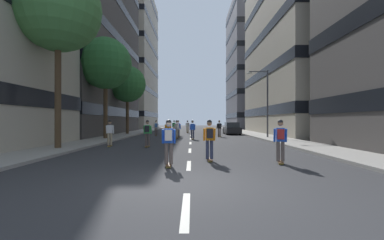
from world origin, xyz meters
The scene contains 26 objects.
ground_plane centered at (0.00, 22.25, 0.00)m, with size 133.50×133.50×0.00m, color #333335.
sidewalk_left centered at (-7.80, 25.03, 0.07)m, with size 2.83×61.19×0.14m, color #9E9991.
sidewalk_right centered at (7.80, 25.03, 0.07)m, with size 2.83×61.19×0.14m, color #9E9991.
lane_markings centered at (0.00, 23.00, 0.00)m, with size 0.16×52.20×0.01m.
building_left_far centered at (-16.76, 53.83, 15.77)m, with size 15.22×20.48×31.36m.
building_right_mid centered at (16.76, 26.59, 17.21)m, with size 15.22×21.78×34.25m.
building_right_far centered at (16.76, 53.83, 14.57)m, with size 15.22×17.16×28.95m.
parked_car_near centered at (5.18, 26.01, 0.70)m, with size 1.82×4.40×1.52m.
street_tree_near centered at (-7.80, 24.76, 6.21)m, with size 4.47×4.47×8.32m.
street_tree_mid centered at (-7.80, 8.25, 8.31)m, with size 4.98×4.98×10.69m.
street_tree_far centered at (-7.80, 16.70, 6.95)m, with size 4.71×4.71×9.20m.
streetlamp_right centered at (7.15, 18.34, 4.14)m, with size 2.13×0.30×6.50m.
skater_0 centered at (-1.37, 18.08, 1.02)m, with size 0.57×0.92×1.78m.
skater_1 centered at (3.06, 20.81, 1.02)m, with size 0.56×0.92×1.78m.
skater_2 centered at (0.17, 17.02, 0.98)m, with size 0.54×0.91×1.78m.
skater_3 centered at (-5.40, 10.38, 0.98)m, with size 0.55×0.92×1.78m.
skater_4 centered at (-2.32, 28.39, 0.98)m, with size 0.56×0.92×1.78m.
skater_5 centered at (-1.89, 14.66, 0.98)m, with size 0.56×0.92×1.78m.
skater_6 centered at (-0.76, 2.70, 1.02)m, with size 0.54×0.91×1.78m.
skater_7 centered at (3.70, 3.41, 1.02)m, with size 0.57×0.92×1.78m.
skater_8 centered at (-1.34, 20.16, 0.98)m, with size 0.56×0.92×1.78m.
skater_9 centered at (-1.47, 22.85, 0.98)m, with size 0.55×0.91×1.78m.
skater_10 centered at (-0.51, 30.11, 1.02)m, with size 0.55×0.92×1.78m.
skater_11 centered at (-4.03, 22.99, 1.02)m, with size 0.55×0.92×1.78m.
skater_12 centered at (-2.80, 9.92, 1.02)m, with size 0.53×0.90×1.78m.
skater_13 centered at (0.87, 4.05, 1.02)m, with size 0.54×0.90×1.78m.
Camera 1 is at (0.12, -7.10, 1.74)m, focal length 24.38 mm.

